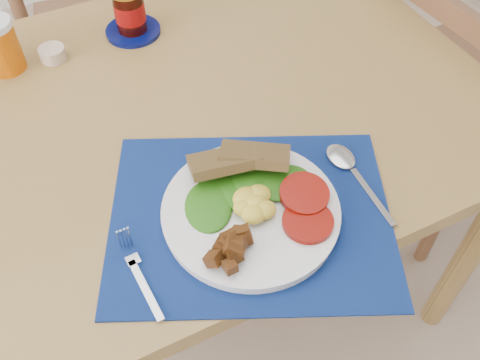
# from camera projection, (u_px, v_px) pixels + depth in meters

# --- Properties ---
(ground) EXTENTS (4.00, 4.00, 0.00)m
(ground) POSITION_uv_depth(u_px,v_px,m) (208.00, 353.00, 1.52)
(ground) COLOR gray
(ground) RESTS_ON ground
(table) EXTENTS (1.40, 0.90, 0.75)m
(table) POSITION_uv_depth(u_px,v_px,m) (154.00, 146.00, 1.11)
(table) COLOR brown
(table) RESTS_ON ground
(chair_far) EXTENTS (0.52, 0.50, 1.17)m
(chair_far) POSITION_uv_depth(u_px,v_px,m) (95.00, 7.00, 1.58)
(chair_far) COLOR #54311E
(chair_far) RESTS_ON ground
(chair_end) EXTENTS (0.48, 0.50, 1.26)m
(chair_end) POSITION_uv_depth(u_px,v_px,m) (463.00, 52.00, 1.39)
(chair_end) COLOR #54311E
(chair_end) RESTS_ON ground
(placemat) EXTENTS (0.58, 0.53, 0.00)m
(placemat) POSITION_uv_depth(u_px,v_px,m) (251.00, 216.00, 0.90)
(placemat) COLOR black
(placemat) RESTS_ON table
(breakfast_plate) EXTENTS (0.29, 0.29, 0.07)m
(breakfast_plate) POSITION_uv_depth(u_px,v_px,m) (249.00, 211.00, 0.87)
(breakfast_plate) COLOR silver
(breakfast_plate) RESTS_ON placemat
(fork) EXTENTS (0.02, 0.16, 0.00)m
(fork) POSITION_uv_depth(u_px,v_px,m) (138.00, 271.00, 0.82)
(fork) COLOR #B2B5BA
(fork) RESTS_ON placemat
(spoon) EXTENTS (0.05, 0.20, 0.01)m
(spoon) POSITION_uv_depth(u_px,v_px,m) (349.00, 168.00, 0.96)
(spoon) COLOR #B2B5BA
(spoon) RESTS_ON placemat
(juice_glass) EXTENTS (0.08, 0.08, 0.11)m
(juice_glass) POSITION_uv_depth(u_px,v_px,m) (0.00, 47.00, 1.10)
(juice_glass) COLOR #C55405
(juice_glass) RESTS_ON table
(ramekin) EXTENTS (0.06, 0.06, 0.03)m
(ramekin) POSITION_uv_depth(u_px,v_px,m) (53.00, 54.00, 1.15)
(ramekin) COLOR #CBAF95
(ramekin) RESTS_ON table
(jam_on_saucer) EXTENTS (0.13, 0.13, 0.11)m
(jam_on_saucer) POSITION_uv_depth(u_px,v_px,m) (130.00, 14.00, 1.19)
(jam_on_saucer) COLOR #040B48
(jam_on_saucer) RESTS_ON table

